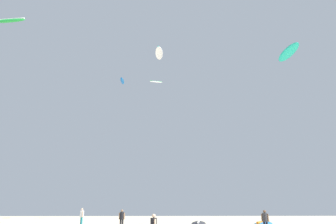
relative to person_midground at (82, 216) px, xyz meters
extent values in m
cylinder|color=black|center=(7.82, -17.24, 0.02)|extent=(0.35, 0.35, 0.58)
cylinder|color=beige|center=(7.74, -17.05, -0.01)|extent=(0.10, 0.10, 0.53)
cylinder|color=beige|center=(7.90, -17.43, -0.01)|extent=(0.10, 0.10, 0.53)
sphere|color=beige|center=(7.82, -17.24, 0.42)|extent=(0.21, 0.21, 0.21)
cylinder|color=teal|center=(-0.06, 0.08, -0.60)|extent=(0.17, 0.17, 0.88)
cylinder|color=teal|center=(0.06, -0.08, -0.60)|extent=(0.17, 0.17, 0.88)
cylinder|color=silver|center=(0.00, 0.00, 0.17)|extent=(0.41, 0.41, 0.66)
cylinder|color=beige|center=(-0.13, 0.20, 0.14)|extent=(0.12, 0.12, 0.61)
cylinder|color=beige|center=(0.13, -0.20, 0.14)|extent=(0.12, 0.12, 0.61)
sphere|color=beige|center=(0.00, 0.00, 0.63)|extent=(0.24, 0.24, 0.24)
cylinder|color=black|center=(4.88, -5.31, -0.63)|extent=(0.16, 0.16, 0.84)
cylinder|color=black|center=(4.70, -5.26, -0.63)|extent=(0.16, 0.16, 0.84)
cylinder|color=black|center=(4.79, -5.29, 0.11)|extent=(0.39, 0.39, 0.63)
cylinder|color=#936B4C|center=(5.01, -5.34, 0.08)|extent=(0.11, 0.11, 0.58)
cylinder|color=#936B4C|center=(4.57, -5.23, 0.08)|extent=(0.11, 0.11, 0.58)
sphere|color=#936B4C|center=(4.79, -5.29, 0.54)|extent=(0.23, 0.23, 0.23)
cylinder|color=#2D2D33|center=(16.38, -9.90, 0.11)|extent=(0.38, 0.38, 0.63)
cylinder|color=brown|center=(16.58, -10.01, 0.08)|extent=(0.11, 0.11, 0.58)
cylinder|color=brown|center=(16.18, -9.80, 0.08)|extent=(0.11, 0.11, 0.58)
sphere|color=brown|center=(16.38, -9.90, 0.54)|extent=(0.23, 0.23, 0.23)
ellipsoid|color=#2D2D33|center=(12.19, -1.69, -0.76)|extent=(2.14, 5.28, 0.55)
cylinder|color=white|center=(12.19, -1.69, -0.53)|extent=(0.87, 4.71, 0.23)
ellipsoid|color=blue|center=(18.41, -3.01, -0.76)|extent=(3.87, 5.17, 0.54)
cylinder|color=orange|center=(18.41, -3.01, -0.53)|extent=(2.60, 4.19, 0.23)
ellipsoid|color=white|center=(8.04, -4.82, 16.64)|extent=(1.09, 2.99, 0.58)
cylinder|color=#19B29E|center=(8.04, -4.82, 16.78)|extent=(0.33, 2.70, 0.13)
ellipsoid|color=#19B29E|center=(21.91, -5.19, 16.77)|extent=(1.39, 4.41, 0.59)
ellipsoid|color=white|center=(7.52, 16.56, 21.99)|extent=(2.42, 1.15, 0.45)
cylinder|color=green|center=(7.52, 16.56, 22.10)|extent=(2.12, 0.53, 0.10)
ellipsoid|color=blue|center=(1.54, 17.04, 22.31)|extent=(1.00, 2.96, 0.75)
ellipsoid|color=green|center=(-6.04, -9.24, 17.53)|extent=(3.46, 1.45, 0.84)
cylinder|color=white|center=(-6.04, -9.24, 17.68)|extent=(3.07, 0.62, 0.15)
camera|label=1|loc=(8.03, -35.67, 0.90)|focal=34.04mm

